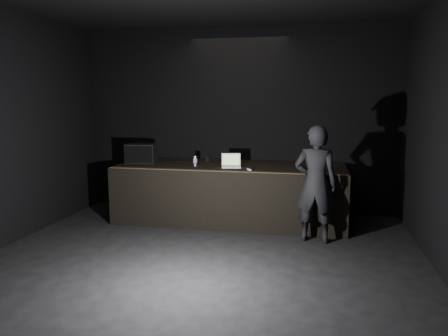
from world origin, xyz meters
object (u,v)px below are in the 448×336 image
Objects in this scene: laptop at (231,164)px; beer_can at (195,161)px; stage_monitor at (141,153)px; person at (316,184)px; stage_riser at (231,192)px.

beer_can is at bearing 170.63° from laptop.
laptop is 0.64m from beer_can.
stage_monitor is 0.32× the size of person.
stage_riser is 2.24× the size of person.
beer_can is at bearing -17.19° from stage_monitor.
laptop is at bearing 2.86° from beer_can.
stage_monitor is 3.22× the size of beer_can.
stage_riser is 1.80m from stage_monitor.
stage_riser is 6.98× the size of stage_monitor.
person is (1.48, -0.95, 0.39)m from stage_riser.
laptop is 1.62m from person.
stage_riser is at bearing 89.38° from laptop.
laptop is 2.15× the size of beer_can.
laptop is at bearing -12.60° from stage_monitor.
stage_riser is 0.60m from laptop.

